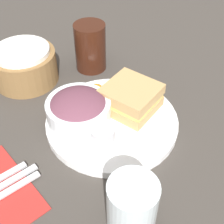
% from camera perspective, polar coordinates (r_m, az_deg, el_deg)
% --- Properties ---
extents(ground_plane, '(4.00, 4.00, 0.00)m').
position_cam_1_polar(ground_plane, '(0.70, 0.00, -2.28)').
color(ground_plane, '#3D3833').
extents(plate, '(0.29, 0.29, 0.02)m').
position_cam_1_polar(plate, '(0.69, 0.00, -1.76)').
color(plate, white).
rests_on(plate, ground_plane).
extents(sandwich, '(0.13, 0.13, 0.06)m').
position_cam_1_polar(sandwich, '(0.69, 3.37, 2.68)').
color(sandwich, tan).
rests_on(sandwich, plate).
extents(salad_bowl, '(0.14, 0.14, 0.07)m').
position_cam_1_polar(salad_bowl, '(0.66, -6.13, 0.49)').
color(salad_bowl, white).
rests_on(salad_bowl, plate).
extents(dressing_cup, '(0.05, 0.05, 0.04)m').
position_cam_1_polar(dressing_cup, '(0.62, -1.68, -4.34)').
color(dressing_cup, '#B7B7BC').
rests_on(dressing_cup, plate).
extents(orange_wedge, '(0.05, 0.05, 0.05)m').
position_cam_1_polar(orange_wedge, '(0.71, -3.00, 3.41)').
color(orange_wedge, orange).
rests_on(orange_wedge, plate).
extents(drink_glass, '(0.08, 0.08, 0.13)m').
position_cam_1_polar(drink_glass, '(0.84, -3.99, 11.78)').
color(drink_glass, '#38190F').
rests_on(drink_glass, ground_plane).
extents(bread_basket, '(0.16, 0.16, 0.09)m').
position_cam_1_polar(bread_basket, '(0.83, -15.72, 8.23)').
color(bread_basket, olive).
rests_on(bread_basket, ground_plane).
extents(water_glass, '(0.08, 0.08, 0.11)m').
position_cam_1_polar(water_glass, '(0.51, 3.65, -17.12)').
color(water_glass, silver).
rests_on(water_glass, ground_plane).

